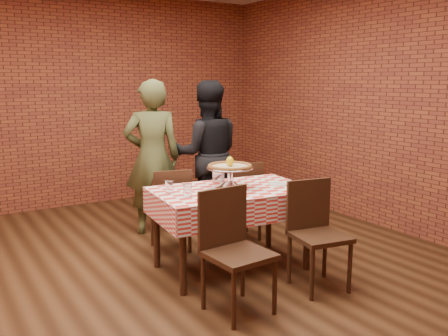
{
  "coord_description": "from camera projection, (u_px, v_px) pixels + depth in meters",
  "views": [
    {
      "loc": [
        -1.8,
        -3.63,
        1.73
      ],
      "look_at": [
        0.52,
        0.05,
        0.93
      ],
      "focal_mm": 38.64,
      "sensor_mm": 36.0,
      "label": 1
    }
  ],
  "objects": [
    {
      "name": "back_wall",
      "position": [
        75.0,
        100.0,
        6.51
      ],
      "size": [
        5.5,
        0.0,
        5.5
      ],
      "primitive_type": "plane",
      "rotation": [
        1.57,
        0.0,
        0.0
      ],
      "color": "brown",
      "rests_on": "ground"
    },
    {
      "name": "chair_near_left",
      "position": [
        239.0,
        253.0,
        3.57
      ],
      "size": [
        0.47,
        0.47,
        0.92
      ],
      "primitive_type": null,
      "rotation": [
        0.0,
        0.0,
        0.07
      ],
      "color": "#341A0E",
      "rests_on": "ground"
    },
    {
      "name": "lemon",
      "position": [
        230.0,
        161.0,
        4.32
      ],
      "size": [
        0.09,
        0.09,
        0.09
      ],
      "primitive_type": "ellipsoid",
      "rotation": [
        0.0,
        0.0,
        -0.44
      ],
      "color": "yellow",
      "rests_on": "pizza"
    },
    {
      "name": "water_glass_right",
      "position": [
        169.0,
        187.0,
        4.15
      ],
      "size": [
        0.08,
        0.08,
        0.11
      ],
      "primitive_type": "cylinder",
      "rotation": [
        0.0,
        0.0,
        -0.1
      ],
      "color": "white",
      "rests_on": "tablecloth"
    },
    {
      "name": "diner_black",
      "position": [
        207.0,
        154.0,
        5.68
      ],
      "size": [
        1.03,
        0.94,
        1.72
      ],
      "primitive_type": "imported",
      "rotation": [
        0.0,
        0.0,
        2.72
      ],
      "color": "black",
      "rests_on": "ground"
    },
    {
      "name": "condiment_caddy",
      "position": [
        218.0,
        174.0,
        4.61
      ],
      "size": [
        0.14,
        0.13,
        0.16
      ],
      "primitive_type": "cube",
      "rotation": [
        0.0,
        0.0,
        -0.51
      ],
      "color": "silver",
      "rests_on": "tablecloth"
    },
    {
      "name": "chair_far_right",
      "position": [
        240.0,
        200.0,
        5.26
      ],
      "size": [
        0.45,
        0.45,
        0.87
      ],
      "primitive_type": null,
      "rotation": [
        0.0,
        0.0,
        2.98
      ],
      "color": "#341A0E",
      "rests_on": "ground"
    },
    {
      "name": "diner_olive",
      "position": [
        152.0,
        158.0,
        5.39
      ],
      "size": [
        0.73,
        0.6,
        1.73
      ],
      "primitive_type": "imported",
      "rotation": [
        0.0,
        0.0,
        2.81
      ],
      "color": "#484E29",
      "rests_on": "ground"
    },
    {
      "name": "ground",
      "position": [
        177.0,
        277.0,
        4.27
      ],
      "size": [
        6.0,
        6.0,
        0.0
      ],
      "primitive_type": "plane",
      "color": "black",
      "rests_on": "ground"
    },
    {
      "name": "side_plate",
      "position": [
        278.0,
        184.0,
        4.51
      ],
      "size": [
        0.19,
        0.19,
        0.01
      ],
      "primitive_type": "cylinder",
      "rotation": [
        0.0,
        0.0,
        -0.1
      ],
      "color": "white",
      "rests_on": "tablecloth"
    },
    {
      "name": "pizza_stand",
      "position": [
        230.0,
        178.0,
        4.35
      ],
      "size": [
        0.57,
        0.57,
        0.19
      ],
      "primitive_type": null,
      "rotation": [
        0.0,
        0.0,
        -0.44
      ],
      "color": "silver",
      "rests_on": "tablecloth"
    },
    {
      "name": "chair_far_left",
      "position": [
        170.0,
        209.0,
        4.91
      ],
      "size": [
        0.46,
        0.46,
        0.86
      ],
      "primitive_type": null,
      "rotation": [
        0.0,
        0.0,
        2.91
      ],
      "color": "#341A0E",
      "rests_on": "ground"
    },
    {
      "name": "chair_near_right",
      "position": [
        320.0,
        237.0,
        3.98
      ],
      "size": [
        0.48,
        0.48,
        0.9
      ],
      "primitive_type": null,
      "rotation": [
        0.0,
        0.0,
        -0.17
      ],
      "color": "#341A0E",
      "rests_on": "ground"
    },
    {
      "name": "tablecloth",
      "position": [
        231.0,
        201.0,
        4.37
      ],
      "size": [
        1.5,
        1.0,
        0.24
      ],
      "primitive_type": null,
      "rotation": [
        0.0,
        0.0,
        -0.1
      ],
      "color": "red",
      "rests_on": "table"
    },
    {
      "name": "water_glass_left",
      "position": [
        188.0,
        190.0,
        4.04
      ],
      "size": [
        0.08,
        0.08,
        0.11
      ],
      "primitive_type": "cylinder",
      "rotation": [
        0.0,
        0.0,
        -0.1
      ],
      "color": "white",
      "rests_on": "tablecloth"
    },
    {
      "name": "pizza",
      "position": [
        230.0,
        167.0,
        4.33
      ],
      "size": [
        0.54,
        0.54,
        0.03
      ],
      "primitive_type": "cylinder",
      "rotation": [
        0.0,
        0.0,
        -0.44
      ],
      "color": "beige",
      "rests_on": "pizza_stand"
    },
    {
      "name": "table",
      "position": [
        231.0,
        229.0,
        4.42
      ],
      "size": [
        1.46,
        0.96,
        0.75
      ],
      "primitive_type": "cube",
      "rotation": [
        0.0,
        0.0,
        -0.1
      ],
      "color": "#341A0E",
      "rests_on": "ground"
    },
    {
      "name": "sweetener_packet_a",
      "position": [
        297.0,
        186.0,
        4.43
      ],
      "size": [
        0.06,
        0.04,
        0.0
      ],
      "primitive_type": "cube",
      "rotation": [
        0.0,
        0.0,
        -0.19
      ],
      "color": "white",
      "rests_on": "tablecloth"
    },
    {
      "name": "sweetener_packet_b",
      "position": [
        299.0,
        185.0,
        4.5
      ],
      "size": [
        0.06,
        0.04,
        0.0
      ],
      "primitive_type": "cube",
      "rotation": [
        0.0,
        0.0,
        -0.18
      ],
      "color": "white",
      "rests_on": "tablecloth"
    }
  ]
}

